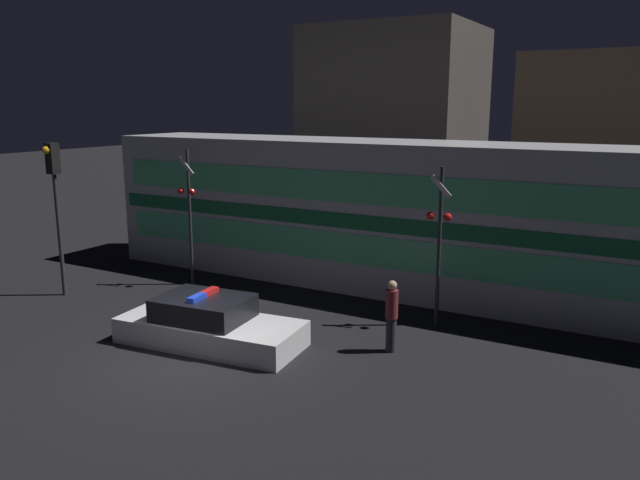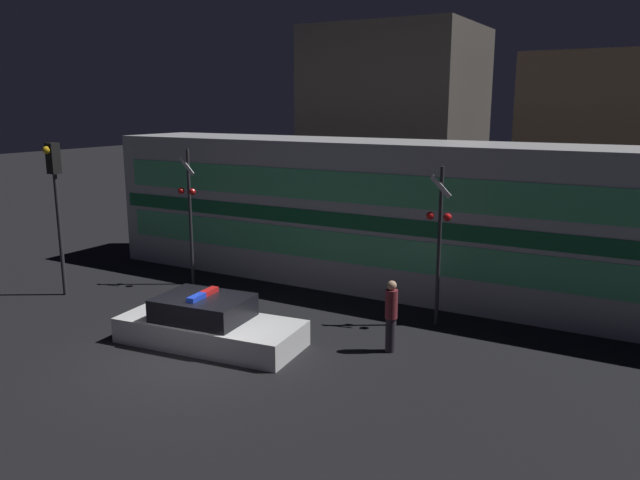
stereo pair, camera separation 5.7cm
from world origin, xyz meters
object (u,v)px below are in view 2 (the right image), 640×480
train (406,217)px  police_car (209,325)px  pedestrian (391,315)px  traffic_light_corner (55,186)px  crossing_signal_near (439,236)px

train → police_car: 7.38m
train → pedestrian: 5.51m
train → police_car: size_ratio=4.47×
pedestrian → traffic_light_corner: traffic_light_corner is taller
crossing_signal_near → train: bearing=126.3°
police_car → crossing_signal_near: 6.21m
train → crossing_signal_near: (2.05, -2.79, 0.10)m
train → pedestrian: bearing=-71.0°
pedestrian → crossing_signal_near: size_ratio=0.41×
train → traffic_light_corner: size_ratio=4.53×
police_car → crossing_signal_near: size_ratio=1.11×
pedestrian → traffic_light_corner: size_ratio=0.38×
train → crossing_signal_near: 3.47m
police_car → pedestrian: 4.42m
traffic_light_corner → train: bearing=33.9°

